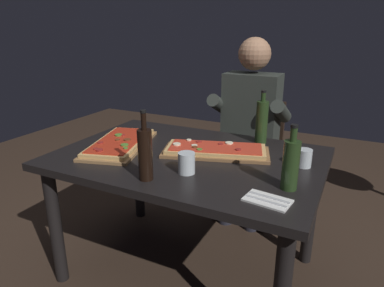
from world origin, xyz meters
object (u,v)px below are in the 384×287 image
pizza_rectangular_left (120,143)px  seated_diner (249,124)px  dining_table (188,171)px  wine_bottle_dark (291,164)px  pizza_rectangular_front (215,150)px  tumbler_near_camera (187,164)px  diner_chair (252,153)px  oil_bottle_amber (145,153)px  vinegar_bottle_green (262,121)px  tumbler_far_side (304,159)px

pizza_rectangular_left → seated_diner: bearing=56.4°
dining_table → wine_bottle_dark: wine_bottle_dark is taller
seated_diner → pizza_rectangular_front: bearing=-88.5°
tumbler_near_camera → diner_chair: bearing=89.6°
oil_bottle_amber → vinegar_bottle_green: 0.81m
diner_chair → tumbler_far_side: bearing=-57.4°
tumbler_far_side → diner_chair: size_ratio=0.10×
dining_table → tumbler_far_side: size_ratio=15.60×
pizza_rectangular_front → wine_bottle_dark: bearing=-29.9°
seated_diner → wine_bottle_dark: bearing=-63.1°
pizza_rectangular_left → vinegar_bottle_green: vinegar_bottle_green is taller
tumbler_far_side → diner_chair: 0.93m
diner_chair → seated_diner: bearing=-90.0°
pizza_rectangular_front → tumbler_near_camera: (-0.02, -0.30, 0.02)m
pizza_rectangular_front → wine_bottle_dark: size_ratio=2.17×
dining_table → diner_chair: diner_chair is taller
dining_table → tumbler_near_camera: bearing=-64.6°
wine_bottle_dark → vinegar_bottle_green: (-0.28, 0.55, 0.02)m
pizza_rectangular_left → vinegar_bottle_green: (0.70, 0.43, 0.11)m
wine_bottle_dark → diner_chair: (-0.46, 1.03, -0.37)m
oil_bottle_amber → vinegar_bottle_green: size_ratio=1.03×
tumbler_near_camera → diner_chair: (0.01, 1.07, -0.30)m
dining_table → vinegar_bottle_green: 0.53m
vinegar_bottle_green → tumbler_near_camera: 0.63m
vinegar_bottle_green → dining_table: bearing=-127.5°
pizza_rectangular_front → vinegar_bottle_green: (0.17, 0.30, 0.11)m
wine_bottle_dark → seated_diner: bearing=116.9°
diner_chair → seated_diner: 0.28m
dining_table → tumbler_near_camera: size_ratio=13.87×
dining_table → pizza_rectangular_left: (-0.41, -0.05, 0.12)m
pizza_rectangular_left → vinegar_bottle_green: size_ratio=1.95×
vinegar_bottle_green → diner_chair: 0.64m
wine_bottle_dark → oil_bottle_amber: (-0.60, -0.19, 0.01)m
pizza_rectangular_front → tumbler_far_side: bearing=3.3°
oil_bottle_amber → seated_diner: bearing=82.8°
pizza_rectangular_left → seated_diner: size_ratio=0.46×
tumbler_far_side → diner_chair: diner_chair is taller
tumbler_near_camera → dining_table: bearing=115.4°
seated_diner → pizza_rectangular_left: bearing=-123.6°
pizza_rectangular_left → tumbler_near_camera: 0.54m
vinegar_bottle_green → tumbler_near_camera: bearing=-107.6°
vinegar_bottle_green → seated_diner: bearing=117.2°
pizza_rectangular_front → seated_diner: size_ratio=0.46×
dining_table → pizza_rectangular_left: size_ratio=2.30×
tumbler_near_camera → tumbler_far_side: (0.48, 0.33, -0.00)m
pizza_rectangular_front → seated_diner: bearing=91.5°
pizza_rectangular_front → pizza_rectangular_left: size_ratio=1.01×
vinegar_bottle_green → pizza_rectangular_front: bearing=-119.3°
pizza_rectangular_front → dining_table: bearing=-146.4°
wine_bottle_dark → tumbler_far_side: wine_bottle_dark is taller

